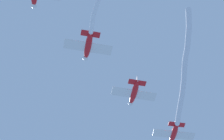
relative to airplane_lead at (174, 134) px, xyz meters
The scene contains 4 objects.
airplane_lead is the anchor object (origin of this frame).
smoke_trail_lead 13.28m from the airplane_lead, 91.57° to the right, with size 2.48×22.16×1.91m.
airplane_left_wing 11.29m from the airplane_lead, 131.60° to the right, with size 7.23×5.45×1.79m.
airplane_right_wing 22.57m from the airplane_lead, 131.59° to the right, with size 7.23×5.44×1.79m.
Camera 1 is at (-9.32, -58.88, 5.77)m, focal length 75.92 mm.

